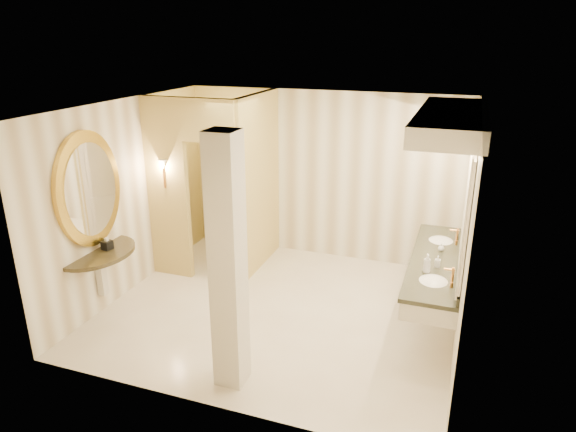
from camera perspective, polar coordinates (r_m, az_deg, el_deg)
name	(u,v)px	position (r m, az deg, el deg)	size (l,w,h in m)	color
floor	(280,309)	(7.04, -0.94, -10.34)	(4.50, 4.50, 0.00)	white
ceiling	(278,107)	(6.14, -1.08, 12.01)	(4.50, 4.50, 0.00)	silver
wall_back	(322,176)	(8.28, 3.83, 4.47)	(4.50, 0.02, 2.70)	white
wall_front	(203,285)	(4.79, -9.43, -7.54)	(4.50, 0.02, 2.70)	white
wall_left	(128,197)	(7.51, -17.32, 1.99)	(0.02, 4.00, 2.70)	white
wall_right	(467,238)	(6.10, 19.22, -2.30)	(0.02, 4.00, 2.70)	white
toilet_closet	(230,184)	(7.72, -6.45, 3.53)	(1.50, 1.55, 2.70)	#E4CE77
wall_sconce	(163,166)	(7.57, -13.71, 5.47)	(0.14, 0.14, 0.42)	#D28B43
vanity	(446,201)	(6.39, 17.17, 1.57)	(0.75, 2.55, 2.09)	silver
console_shelf	(92,216)	(6.90, -20.97, 0.01)	(1.13, 1.13, 2.01)	black
pillar	(228,266)	(5.13, -6.70, -5.49)	(0.30, 0.30, 2.70)	silver
tissue_box	(107,245)	(7.04, -19.46, -3.06)	(0.12, 0.12, 0.12)	black
toilet	(237,238)	(8.37, -5.66, -2.44)	(0.43, 0.75, 0.76)	white
soap_bottle_a	(438,261)	(6.40, 16.30, -4.86)	(0.06, 0.07, 0.14)	beige
soap_bottle_b	(441,247)	(6.88, 16.66, -3.35)	(0.08, 0.08, 0.10)	silver
soap_bottle_c	(427,263)	(6.21, 15.20, -5.08)	(0.09, 0.09, 0.23)	#C6B28C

